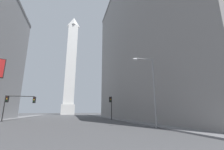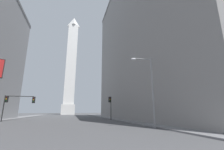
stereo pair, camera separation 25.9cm
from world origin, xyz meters
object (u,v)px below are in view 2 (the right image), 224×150
(traffic_light_mid_left, at_px, (16,102))
(traffic_light_mid_right, at_px, (110,104))
(obelisk, at_px, (71,65))
(street_lamp, at_px, (149,84))

(traffic_light_mid_left, relative_size, traffic_light_mid_right, 1.06)
(obelisk, bearing_deg, street_lamp, -82.40)
(traffic_light_mid_right, bearing_deg, obelisk, 99.95)
(obelisk, height_order, street_lamp, obelisk)
(obelisk, bearing_deg, traffic_light_mid_right, -80.05)
(traffic_light_mid_left, height_order, traffic_light_mid_right, traffic_light_mid_right)
(obelisk, height_order, traffic_light_mid_left, obelisk)
(obelisk, relative_size, street_lamp, 7.79)
(traffic_light_mid_right, relative_size, street_lamp, 0.64)
(traffic_light_mid_right, height_order, street_lamp, street_lamp)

